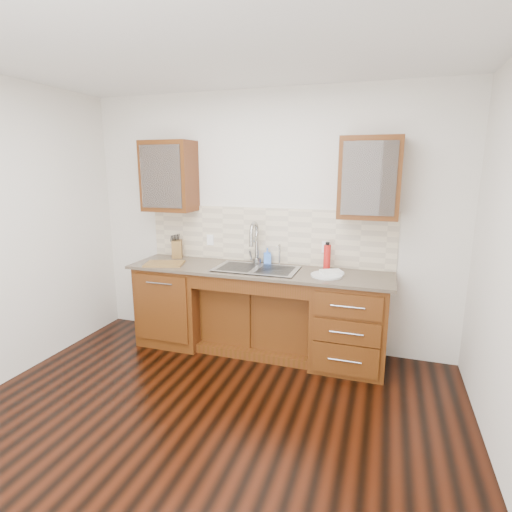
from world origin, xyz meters
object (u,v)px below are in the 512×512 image
(water_bottle, at_px, (327,258))
(knife_block, at_px, (177,248))
(plate, at_px, (327,275))
(cutting_board, at_px, (164,264))
(soap_bottle, at_px, (267,256))

(water_bottle, relative_size, knife_block, 1.31)
(plate, distance_m, cutting_board, 1.71)
(water_bottle, distance_m, cutting_board, 1.71)
(soap_bottle, xyz_separation_m, water_bottle, (0.65, -0.08, 0.05))
(plate, xyz_separation_m, cutting_board, (-1.71, -0.08, 0.00))
(water_bottle, height_order, plate, water_bottle)
(water_bottle, bearing_deg, knife_block, 177.96)
(knife_block, relative_size, cutting_board, 0.50)
(water_bottle, xyz_separation_m, knife_block, (-1.72, 0.06, -0.03))
(cutting_board, bearing_deg, soap_bottle, 20.63)
(soap_bottle, xyz_separation_m, cutting_board, (-1.03, -0.39, -0.07))
(soap_bottle, relative_size, plate, 0.56)
(plate, bearing_deg, knife_block, 170.65)
(knife_block, bearing_deg, soap_bottle, -22.92)
(soap_bottle, distance_m, knife_block, 1.08)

